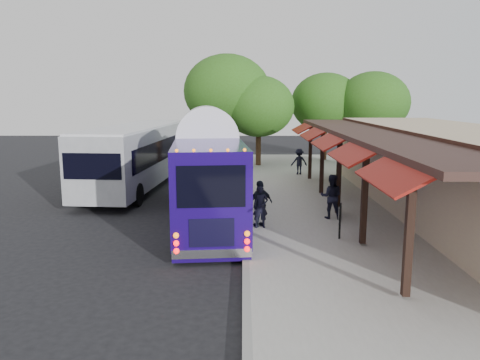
% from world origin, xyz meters
% --- Properties ---
extents(ground, '(90.00, 90.00, 0.00)m').
position_xyz_m(ground, '(0.00, 0.00, 0.00)').
color(ground, black).
rests_on(ground, ground).
extents(sidewalk, '(10.00, 40.00, 0.15)m').
position_xyz_m(sidewalk, '(5.00, 4.00, 0.07)').
color(sidewalk, '#9E9B93').
rests_on(sidewalk, ground).
extents(curb, '(0.20, 40.00, 0.16)m').
position_xyz_m(curb, '(0.05, 4.00, 0.07)').
color(curb, gray).
rests_on(curb, ground).
extents(station_shelter, '(8.15, 20.00, 3.60)m').
position_xyz_m(station_shelter, '(8.38, 4.00, 1.85)').
color(station_shelter, '#C3AF87').
rests_on(station_shelter, ground).
extents(coach_bus, '(3.39, 11.30, 3.56)m').
position_xyz_m(coach_bus, '(-1.45, 3.98, 1.91)').
color(coach_bus, '#1D0865').
rests_on(coach_bus, ground).
extents(city_bus, '(3.67, 12.62, 3.34)m').
position_xyz_m(city_bus, '(-5.67, 10.54, 1.85)').
color(city_bus, gray).
rests_on(city_bus, ground).
extents(ped_a, '(0.60, 0.44, 1.53)m').
position_xyz_m(ped_a, '(0.60, 2.09, 0.91)').
color(ped_a, black).
rests_on(ped_a, sidewalk).
extents(ped_b, '(0.94, 0.79, 1.73)m').
position_xyz_m(ped_b, '(3.40, 3.42, 1.02)').
color(ped_b, black).
rests_on(ped_b, sidewalk).
extents(ped_c, '(1.07, 0.87, 1.71)m').
position_xyz_m(ped_c, '(0.60, 2.22, 1.00)').
color(ped_c, black).
rests_on(ped_c, sidewalk).
extents(ped_d, '(1.11, 0.77, 1.57)m').
position_xyz_m(ped_d, '(3.40, 14.00, 0.94)').
color(ped_d, black).
rests_on(ped_d, sidewalk).
extents(sign_board, '(0.19, 0.52, 1.17)m').
position_xyz_m(sign_board, '(3.19, 0.73, 0.94)').
color(sign_board, black).
rests_on(sign_board, sidewalk).
extents(tree_left, '(4.91, 4.91, 6.29)m').
position_xyz_m(tree_left, '(1.04, 18.01, 4.19)').
color(tree_left, '#382314').
rests_on(tree_left, ground).
extents(tree_mid, '(5.17, 5.17, 6.62)m').
position_xyz_m(tree_mid, '(6.12, 20.88, 4.41)').
color(tree_mid, '#382314').
rests_on(tree_mid, ground).
extents(tree_right, '(5.19, 5.19, 6.65)m').
position_xyz_m(tree_right, '(9.29, 19.63, 4.43)').
color(tree_right, '#382314').
rests_on(tree_right, ground).
extents(tree_far, '(6.09, 6.09, 7.80)m').
position_xyz_m(tree_far, '(-1.15, 18.87, 5.20)').
color(tree_far, '#382314').
rests_on(tree_far, ground).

